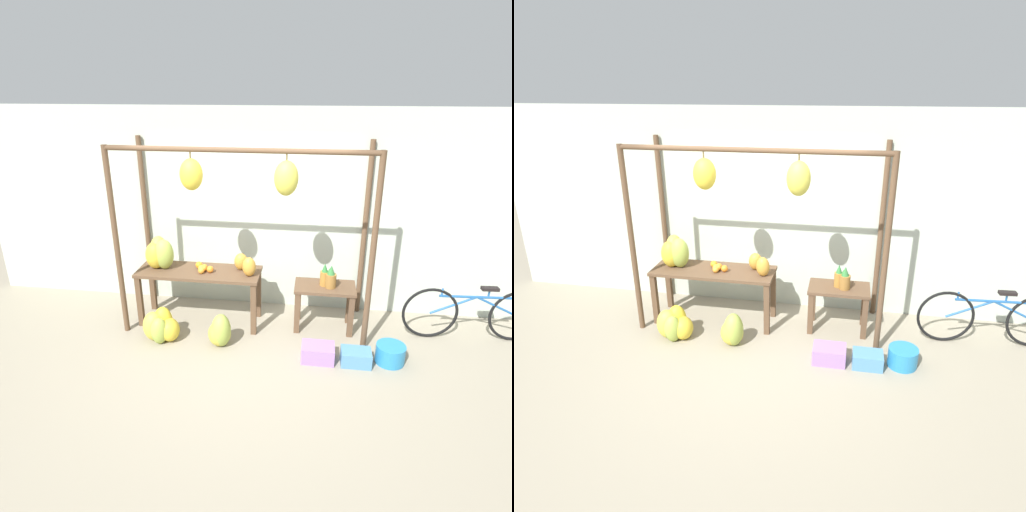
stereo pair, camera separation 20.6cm
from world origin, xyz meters
The scene contains 15 objects.
ground_plane centered at (0.00, 0.00, 0.00)m, with size 20.00×20.00×0.00m, color gray.
shop_wall_back centered at (0.00, 1.42, 1.40)m, with size 8.00×0.08×2.80m.
stall_awning centered at (0.01, 0.58, 1.73)m, with size 3.14×1.12×2.42m.
display_table_main centered at (-0.62, 0.75, 0.63)m, with size 1.63×0.57×0.76m.
display_table_side centered at (1.04, 0.81, 0.46)m, with size 0.79×0.45×0.62m.
banana_pile_on_table centered at (-1.16, 0.77, 0.96)m, with size 0.41×0.34×0.43m.
orange_pile centered at (-0.56, 0.74, 0.80)m, with size 0.27×0.25×0.09m.
pineapple_cluster centered at (1.08, 0.80, 0.74)m, with size 0.21×0.18×0.31m.
banana_pile_ground_left centered at (-1.00, 0.22, 0.18)m, with size 0.51×0.44×0.43m.
banana_pile_ground_right centered at (-0.22, 0.19, 0.19)m, with size 0.35×0.33×0.43m.
fruit_crate_white centered at (0.98, 0.05, 0.10)m, with size 0.39×0.28×0.20m.
blue_bucket centered at (1.83, 0.13, 0.11)m, with size 0.34×0.34×0.23m.
parked_bicycle centered at (2.91, 0.79, 0.37)m, with size 1.76×0.15×0.74m.
papaya_pile centered at (-0.01, 0.78, 0.87)m, with size 0.32×0.35×0.26m.
fruit_crate_purple centered at (1.43, 0.04, 0.09)m, with size 0.35×0.25×0.18m.
Camera 2 is at (1.07, -4.24, 3.04)m, focal length 30.00 mm.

